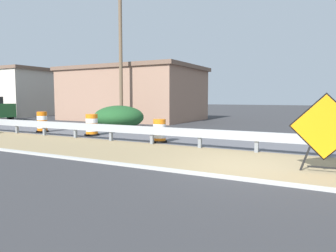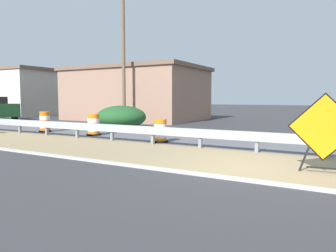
# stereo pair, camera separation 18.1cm
# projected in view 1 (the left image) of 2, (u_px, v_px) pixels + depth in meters

# --- Properties ---
(ground_plane) EXTENTS (160.00, 160.00, 0.00)m
(ground_plane) POSITION_uv_depth(u_px,v_px,m) (245.00, 168.00, 8.27)
(ground_plane) COLOR #333335
(median_dirt_strip) EXTENTS (3.87, 120.00, 0.01)m
(median_dirt_strip) POSITION_uv_depth(u_px,v_px,m) (252.00, 162.00, 8.91)
(median_dirt_strip) COLOR #8E7A56
(median_dirt_strip) RESTS_ON ground
(far_lane_asphalt) EXTENTS (6.53, 120.00, 0.00)m
(far_lane_asphalt) POSITION_uv_depth(u_px,v_px,m) (280.00, 141.00, 13.47)
(far_lane_asphalt) COLOR #56565B
(far_lane_asphalt) RESTS_ON ground
(curb_near_edge) EXTENTS (0.20, 120.00, 0.11)m
(curb_near_edge) POSITION_uv_depth(u_px,v_px,m) (230.00, 179.00, 7.13)
(curb_near_edge) COLOR #ADADA8
(curb_near_edge) RESTS_ON ground
(guardrail_median) EXTENTS (0.18, 59.59, 0.71)m
(guardrail_median) POSITION_uv_depth(u_px,v_px,m) (199.00, 134.00, 11.44)
(guardrail_median) COLOR #999EA3
(guardrail_median) RESTS_ON ground
(warning_sign_diamond) EXTENTS (0.20, 1.66, 1.97)m
(warning_sign_diamond) POSITION_uv_depth(u_px,v_px,m) (325.00, 130.00, 7.64)
(warning_sign_diamond) COLOR black
(warning_sign_diamond) RESTS_ON ground
(traffic_barrel_nearest) EXTENTS (0.65, 0.65, 0.96)m
(traffic_barrel_nearest) POSITION_uv_depth(u_px,v_px,m) (159.00, 132.00, 12.94)
(traffic_barrel_nearest) COLOR orange
(traffic_barrel_nearest) RESTS_ON ground
(traffic_barrel_close) EXTENTS (0.72, 0.72, 1.05)m
(traffic_barrel_close) POSITION_uv_depth(u_px,v_px,m) (92.00, 126.00, 15.38)
(traffic_barrel_close) COLOR orange
(traffic_barrel_close) RESTS_ON ground
(traffic_barrel_mid) EXTENTS (0.65, 0.65, 1.10)m
(traffic_barrel_mid) POSITION_uv_depth(u_px,v_px,m) (42.00, 123.00, 16.90)
(traffic_barrel_mid) COLOR orange
(traffic_barrel_mid) RESTS_ON ground
(roadside_shop_near) EXTENTS (7.45, 11.27, 4.39)m
(roadside_shop_near) POSITION_uv_depth(u_px,v_px,m) (133.00, 94.00, 26.65)
(roadside_shop_near) COLOR #93705B
(roadside_shop_near) RESTS_ON ground
(roadside_shop_far) EXTENTS (6.55, 13.32, 4.84)m
(roadside_shop_far) POSITION_uv_depth(u_px,v_px,m) (3.00, 93.00, 34.26)
(roadside_shop_far) COLOR beige
(roadside_shop_far) RESTS_ON ground
(utility_pole_near) EXTENTS (0.24, 1.80, 9.34)m
(utility_pole_near) POSITION_uv_depth(u_px,v_px,m) (121.00, 54.00, 21.23)
(utility_pole_near) COLOR brown
(utility_pole_near) RESTS_ON ground
(bush_roadside) EXTENTS (2.97, 2.97, 1.39)m
(bush_roadside) POSITION_uv_depth(u_px,v_px,m) (119.00, 117.00, 18.78)
(bush_roadside) COLOR #1E4C23
(bush_roadside) RESTS_ON ground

